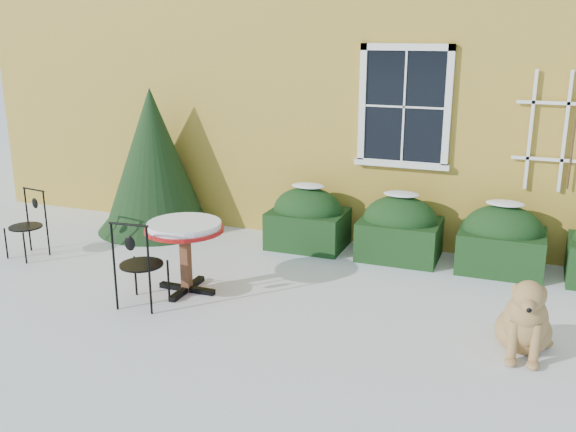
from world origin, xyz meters
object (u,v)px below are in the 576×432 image
at_px(evergreen_shrub, 154,174).
at_px(bistro_table, 185,234).
at_px(patio_chair_far, 28,224).
at_px(patio_chair_near, 139,263).
at_px(dog, 525,322).

bearing_deg(evergreen_shrub, bistro_table, -50.17).
bearing_deg(bistro_table, patio_chair_far, 173.29).
relative_size(evergreen_shrub, patio_chair_near, 2.14).
height_order(evergreen_shrub, patio_chair_near, evergreen_shrub).
relative_size(bistro_table, patio_chair_far, 1.00).
distance_m(patio_chair_near, patio_chair_far, 2.48).
relative_size(patio_chair_near, dog, 1.07).
height_order(evergreen_shrub, bistro_table, evergreen_shrub).
distance_m(patio_chair_far, dog, 6.34).
bearing_deg(dog, patio_chair_far, 172.85).
distance_m(evergreen_shrub, bistro_table, 2.62).
height_order(patio_chair_far, dog, patio_chair_far).
xyz_separation_m(bistro_table, patio_chair_near, (-0.26, -0.54, -0.20)).
height_order(patio_chair_near, dog, patio_chair_near).
bearing_deg(dog, bistro_table, 174.27).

